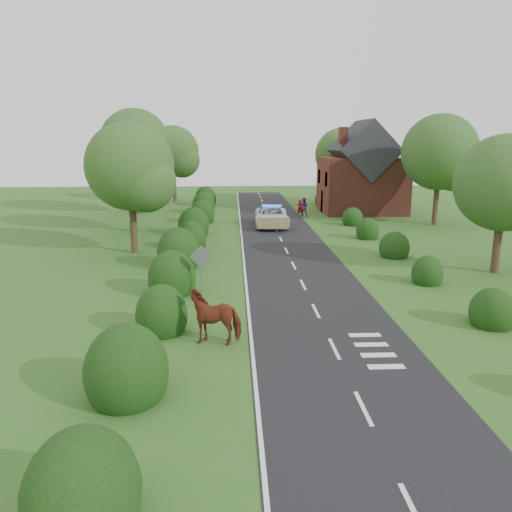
{
  "coord_description": "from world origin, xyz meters",
  "views": [
    {
      "loc": [
        -3.52,
        -20.24,
        7.21
      ],
      "look_at": [
        -2.35,
        5.06,
        1.3
      ],
      "focal_mm": 35.0,
      "sensor_mm": 36.0,
      "label": 1
    }
  ],
  "objects_px": {
    "road_sign": "(201,264)",
    "police_van": "(272,216)",
    "pedestrian_red": "(300,208)",
    "pedestrian_purple": "(303,207)",
    "cow": "(216,319)"
  },
  "relations": [
    {
      "from": "road_sign",
      "to": "police_van",
      "type": "relative_size",
      "value": 0.41
    },
    {
      "from": "cow",
      "to": "police_van",
      "type": "bearing_deg",
      "value": 176.6
    },
    {
      "from": "cow",
      "to": "pedestrian_purple",
      "type": "xyz_separation_m",
      "value": [
        7.47,
        30.34,
        0.09
      ]
    },
    {
      "from": "road_sign",
      "to": "pedestrian_red",
      "type": "relative_size",
      "value": 1.65
    },
    {
      "from": "police_van",
      "to": "pedestrian_purple",
      "type": "height_order",
      "value": "police_van"
    },
    {
      "from": "road_sign",
      "to": "cow",
      "type": "distance_m",
      "value": 5.09
    },
    {
      "from": "road_sign",
      "to": "pedestrian_purple",
      "type": "xyz_separation_m",
      "value": [
        8.27,
        25.39,
        -0.76
      ]
    },
    {
      "from": "cow",
      "to": "pedestrian_red",
      "type": "xyz_separation_m",
      "value": [
        7.2,
        30.83,
        -0.04
      ]
    },
    {
      "from": "cow",
      "to": "pedestrian_purple",
      "type": "height_order",
      "value": "pedestrian_purple"
    },
    {
      "from": "road_sign",
      "to": "pedestrian_purple",
      "type": "height_order",
      "value": "road_sign"
    },
    {
      "from": "pedestrian_red",
      "to": "police_van",
      "type": "bearing_deg",
      "value": 65.25
    },
    {
      "from": "road_sign",
      "to": "pedestrian_red",
      "type": "bearing_deg",
      "value": 72.83
    },
    {
      "from": "cow",
      "to": "pedestrian_red",
      "type": "distance_m",
      "value": 31.66
    },
    {
      "from": "police_van",
      "to": "cow",
      "type": "bearing_deg",
      "value": -97.07
    },
    {
      "from": "cow",
      "to": "pedestrian_red",
      "type": "height_order",
      "value": "cow"
    }
  ]
}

